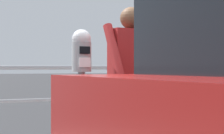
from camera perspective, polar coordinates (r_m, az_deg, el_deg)
The scene contains 3 objects.
parking_meter at distance 3.90m, azimuth -4.30°, elevation -0.09°, with size 0.19×0.20×1.43m.
pedestrian_at_meter at distance 4.08m, azimuth 2.74°, elevation -1.66°, with size 0.61×0.43×1.68m.
background_railing at distance 6.13m, azimuth -9.07°, elevation -2.70°, with size 24.06×0.06×1.10m.
Camera 1 is at (-1.68, -3.18, 1.20)m, focal length 65.11 mm.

